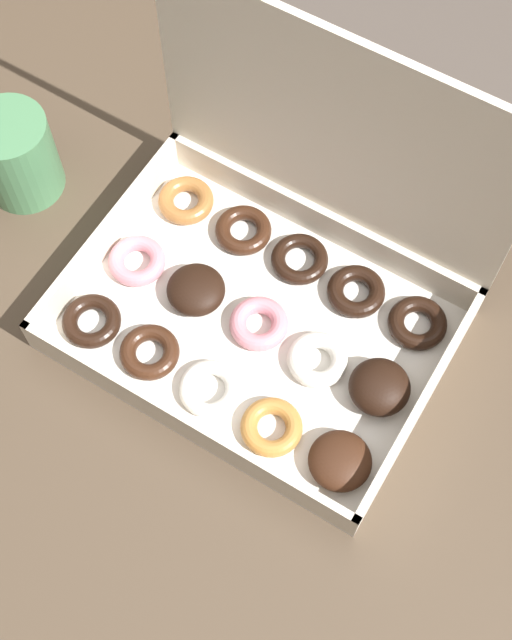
# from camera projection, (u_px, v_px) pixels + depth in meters

# --- Properties ---
(ground_plane) EXTENTS (8.00, 8.00, 0.00)m
(ground_plane) POSITION_uv_depth(u_px,v_px,m) (235.00, 525.00, 1.56)
(ground_plane) COLOR #564C44
(dining_table) EXTENTS (1.06, 0.81, 0.71)m
(dining_table) POSITION_uv_depth(u_px,v_px,m) (223.00, 404.00, 1.01)
(dining_table) COLOR #4C3D2D
(dining_table) RESTS_ON ground_plane
(donut_box) EXTENTS (0.38, 0.29, 0.30)m
(donut_box) POSITION_uv_depth(u_px,v_px,m) (278.00, 281.00, 0.90)
(donut_box) COLOR silver
(donut_box) RESTS_ON dining_table
(coffee_mug) EXTENTS (0.09, 0.09, 0.10)m
(coffee_mug) POSITION_uv_depth(u_px,v_px,m) (16.00, 155.00, 0.97)
(coffee_mug) COLOR #4C8456
(coffee_mug) RESTS_ON dining_table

